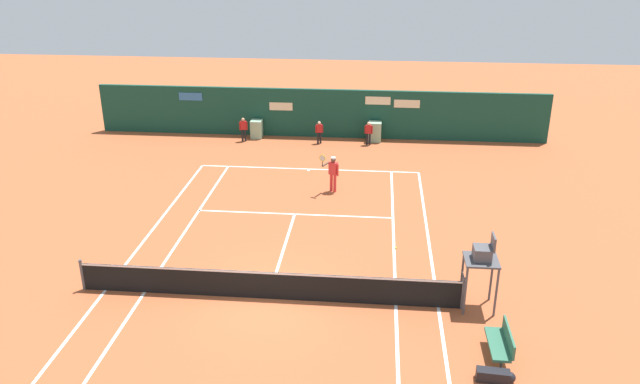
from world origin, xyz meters
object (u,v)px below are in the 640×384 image
at_px(player_bench, 502,342).
at_px(ball_kid_right_post, 319,131).
at_px(tennis_ball_mid_court, 396,248).
at_px(ball_kid_centre_post, 243,128).
at_px(player_on_baseline, 333,171).
at_px(ball_kid_left_post, 369,132).
at_px(equipment_bag, 497,376).
at_px(umpire_chair, 482,259).

height_order(player_bench, ball_kid_right_post, ball_kid_right_post).
bearing_deg(tennis_ball_mid_court, ball_kid_centre_post, 124.09).
relative_size(player_on_baseline, ball_kid_left_post, 1.43).
distance_m(equipment_bag, ball_kid_right_post, 20.11).
xyz_separation_m(player_bench, tennis_ball_mid_court, (-2.70, 6.07, -0.48)).
relative_size(equipment_bag, player_on_baseline, 0.54).
bearing_deg(umpire_chair, player_bench, -173.42).
relative_size(ball_kid_centre_post, ball_kid_left_post, 1.03).
bearing_deg(player_bench, ball_kid_right_post, 20.18).
relative_size(equipment_bag, ball_kid_centre_post, 0.75).
height_order(ball_kid_left_post, ball_kid_right_post, ball_kid_left_post).
xyz_separation_m(umpire_chair, equipment_bag, (0.03, -3.46, -1.51)).
distance_m(umpire_chair, ball_kid_left_post, 16.06).
relative_size(player_on_baseline, ball_kid_right_post, 1.48).
bearing_deg(player_bench, ball_kid_centre_post, 30.90).
xyz_separation_m(player_on_baseline, tennis_ball_mid_court, (2.70, -5.21, -0.94)).
bearing_deg(ball_kid_centre_post, ball_kid_left_post, 169.14).
relative_size(ball_kid_centre_post, ball_kid_right_post, 1.07).
height_order(player_on_baseline, tennis_ball_mid_court, player_on_baseline).
xyz_separation_m(umpire_chair, tennis_ball_mid_court, (-2.41, 3.62, -1.64)).
xyz_separation_m(equipment_bag, player_on_baseline, (-5.14, 12.28, 0.82)).
bearing_deg(ball_kid_centre_post, tennis_ball_mid_court, 113.23).
bearing_deg(ball_kid_left_post, ball_kid_right_post, 0.80).
distance_m(umpire_chair, player_on_baseline, 10.22).
bearing_deg(ball_kid_left_post, ball_kid_centre_post, 0.80).
height_order(umpire_chair, ball_kid_centre_post, umpire_chair).
relative_size(player_bench, ball_kid_right_post, 1.20).
relative_size(ball_kid_centre_post, tennis_ball_mid_court, 19.57).
bearing_deg(player_on_baseline, ball_kid_right_post, -54.14).
distance_m(umpire_chair, ball_kid_right_post, 16.87).
height_order(equipment_bag, tennis_ball_mid_court, equipment_bag).
distance_m(player_bench, tennis_ball_mid_court, 6.66).
bearing_deg(tennis_ball_mid_court, umpire_chair, -56.29).
bearing_deg(ball_kid_right_post, umpire_chair, 102.14).
height_order(player_on_baseline, ball_kid_right_post, player_on_baseline).
height_order(player_bench, ball_kid_centre_post, ball_kid_centre_post).
xyz_separation_m(player_on_baseline, ball_kid_centre_post, (-5.41, 6.78, -0.21)).
relative_size(ball_kid_left_post, tennis_ball_mid_court, 18.96).
relative_size(equipment_bag, ball_kid_right_post, 0.80).
xyz_separation_m(player_bench, equipment_bag, (-0.26, -1.00, -0.35)).
bearing_deg(ball_kid_centre_post, player_on_baseline, 117.75).
distance_m(ball_kid_centre_post, ball_kid_right_post, 4.17).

